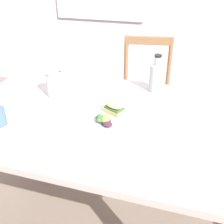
% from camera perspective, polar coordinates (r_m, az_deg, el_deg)
% --- Properties ---
extents(ground_plane, '(8.56, 8.56, 0.00)m').
position_cam_1_polar(ground_plane, '(1.83, -5.34, -19.49)').
color(ground_plane, '#7A6B5B').
extents(dining_table, '(1.30, 0.89, 0.74)m').
position_cam_1_polar(dining_table, '(1.34, -3.48, -4.86)').
color(dining_table, '#BCB7AD').
rests_on(dining_table, ground).
extents(chair_wooden_far, '(0.46, 0.46, 0.87)m').
position_cam_1_polar(chair_wooden_far, '(2.15, 6.95, 3.42)').
color(chair_wooden_far, '#8E6642').
rests_on(chair_wooden_far, ground).
extents(plate_lunch, '(0.29, 0.29, 0.01)m').
position_cam_1_polar(plate_lunch, '(1.22, -0.56, -1.48)').
color(plate_lunch, silver).
rests_on(plate_lunch, dining_table).
extents(sandwich_half_front, '(0.10, 0.09, 0.06)m').
position_cam_1_polar(sandwich_half_front, '(1.24, 0.32, 0.81)').
color(sandwich_half_front, '#DBB270').
rests_on(sandwich_half_front, plate_lunch).
extents(salad_mixed_greens, '(0.10, 0.09, 0.03)m').
position_cam_1_polar(salad_mixed_greens, '(1.18, -1.66, -1.55)').
color(salad_mixed_greens, '#602D47').
rests_on(salad_mixed_greens, plate_lunch).
extents(napkin_folded, '(0.12, 0.22, 0.00)m').
position_cam_1_polar(napkin_folded, '(1.30, -10.97, -0.20)').
color(napkin_folded, white).
rests_on(napkin_folded, dining_table).
extents(fork_on_napkin, '(0.03, 0.19, 0.00)m').
position_cam_1_polar(fork_on_napkin, '(1.31, -10.66, 0.29)').
color(fork_on_napkin, silver).
rests_on(fork_on_napkin, napkin_folded).
extents(bottle_cold_brew, '(0.07, 0.07, 0.20)m').
position_cam_1_polar(bottle_cold_brew, '(1.49, 9.18, 6.78)').
color(bottle_cold_brew, black).
rests_on(bottle_cold_brew, dining_table).
extents(mason_jar_iced_tea, '(0.09, 0.09, 0.13)m').
position_cam_1_polar(mason_jar_iced_tea, '(1.46, -11.71, 5.55)').
color(mason_jar_iced_tea, '#995623').
rests_on(mason_jar_iced_tea, dining_table).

